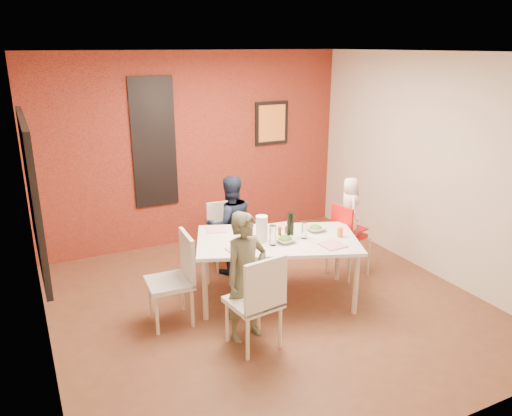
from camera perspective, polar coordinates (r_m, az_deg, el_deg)
name	(u,v)px	position (r m, az deg, el deg)	size (l,w,h in m)	color
ground	(268,305)	(5.68, 1.36, -10.97)	(4.50, 4.50, 0.00)	brown
ceiling	(270,52)	(4.96, 1.60, 17.40)	(4.50, 4.50, 0.02)	white
wall_back	(195,149)	(7.17, -6.94, 6.66)	(4.50, 0.02, 2.70)	beige
wall_front	(429,274)	(3.45, 19.19, -7.14)	(4.50, 0.02, 2.70)	beige
wall_left	(33,221)	(4.61, -24.13, -1.36)	(0.02, 4.50, 2.70)	beige
wall_right	(432,166)	(6.49, 19.43, 4.52)	(0.02, 4.50, 2.70)	beige
brick_accent_wall	(196,150)	(7.15, -6.89, 6.63)	(4.50, 0.02, 2.70)	maroon
picture_window_frame	(32,192)	(4.75, -24.21, 1.70)	(0.05, 1.70, 1.30)	black
picture_window_pane	(34,192)	(4.75, -24.04, 1.72)	(0.02, 1.55, 1.15)	black
glassblock_strip	(154,143)	(6.94, -11.60, 7.29)	(0.55, 0.03, 1.70)	silver
glassblock_surround	(154,143)	(6.94, -11.59, 7.29)	(0.60, 0.03, 1.76)	black
art_print_frame	(272,123)	(7.56, 1.79, 9.68)	(0.54, 0.03, 0.64)	black
art_print_canvas	(272,123)	(7.55, 1.85, 9.66)	(0.44, 0.01, 0.54)	#FBA337
dining_table	(277,244)	(5.54, 2.43, -4.12)	(1.99, 1.56, 0.73)	white
chair_near	(258,298)	(4.68, 0.28, -10.24)	(0.50, 0.50, 0.96)	silver
chair_far	(224,231)	(6.48, -3.70, -2.63)	(0.43, 0.43, 0.84)	white
chair_left	(177,274)	(5.20, -9.02, -7.47)	(0.46, 0.46, 0.96)	beige
high_chair	(347,234)	(6.22, 10.35, -2.89)	(0.47, 0.47, 0.93)	red
child_near	(246,277)	(4.82, -1.15, -7.86)	(0.47, 0.31, 1.30)	brown
child_far	(230,225)	(6.22, -2.96, -1.95)	(0.61, 0.48, 1.26)	#151D30
toddler	(350,206)	(6.13, 10.65, 0.20)	(0.35, 0.23, 0.71)	white
plate_near_left	(237,250)	(5.20, -2.14, -4.82)	(0.20, 0.20, 0.01)	white
plate_far_mid	(282,226)	(5.88, 2.98, -2.04)	(0.21, 0.21, 0.01)	white
plate_near_right	(333,245)	(5.38, 8.75, -4.20)	(0.24, 0.24, 0.01)	white
plate_far_left	(216,230)	(5.77, -4.60, -2.49)	(0.21, 0.21, 0.01)	white
salad_bowl_a	(285,240)	(5.41, 3.38, -3.66)	(0.21, 0.21, 0.05)	silver
salad_bowl_b	(316,229)	(5.77, 6.83, -2.36)	(0.22, 0.22, 0.05)	silver
wine_bottle	(290,225)	(5.48, 3.95, -2.01)	(0.08, 0.08, 0.30)	black
wine_glass_a	(273,235)	(5.30, 1.92, -3.13)	(0.08, 0.08, 0.22)	white
wine_glass_b	(304,230)	(5.51, 5.52, -2.55)	(0.07, 0.07, 0.19)	silver
paper_towel_roll	(262,229)	(5.39, 0.65, -2.38)	(0.13, 0.13, 0.29)	white
condiment_red	(286,232)	(5.54, 3.47, -2.73)	(0.03, 0.03, 0.12)	red
condiment_green	(288,232)	(5.51, 3.69, -2.73)	(0.04, 0.04, 0.15)	#276822
condiment_brown	(279,233)	(5.48, 2.70, -2.86)	(0.04, 0.04, 0.14)	brown
sippy_cup	(340,232)	(5.62, 9.59, -2.76)	(0.06, 0.06, 0.11)	orange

